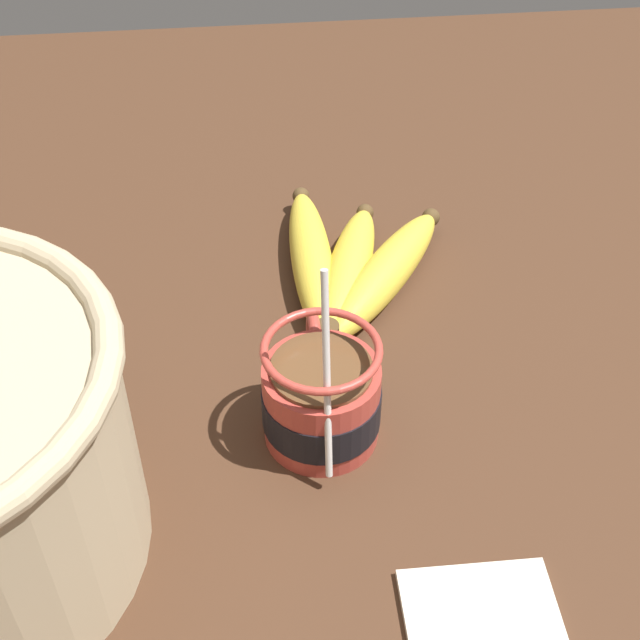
{
  "coord_description": "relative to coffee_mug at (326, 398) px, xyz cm",
  "views": [
    {
      "loc": [
        -49.45,
        4.7,
        54.19
      ],
      "look_at": [
        2.4,
        -0.77,
        6.74
      ],
      "focal_mm": 50.0,
      "sensor_mm": 36.0,
      "label": 1
    }
  ],
  "objects": [
    {
      "name": "table",
      "position": [
        5.73,
        0.34,
        -5.09
      ],
      "size": [
        133.41,
        133.41,
        2.81
      ],
      "color": "#422819",
      "rests_on": "ground"
    },
    {
      "name": "coffee_mug",
      "position": [
        0.0,
        0.0,
        0.0
      ],
      "size": [
        13.09,
        8.74,
        17.05
      ],
      "color": "#B23D33",
      "rests_on": "table"
    },
    {
      "name": "banana_bunch",
      "position": [
        16.94,
        -3.91,
        -1.81
      ],
      "size": [
        23.23,
        15.3,
        4.21
      ],
      "color": "#4C381E",
      "rests_on": "table"
    }
  ]
}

